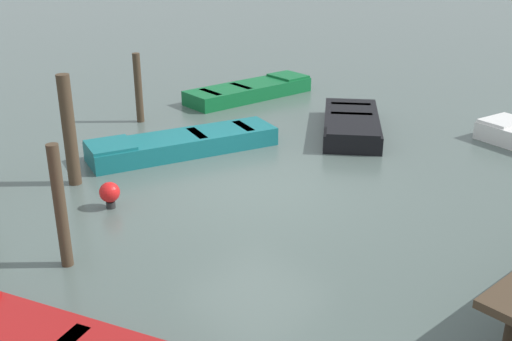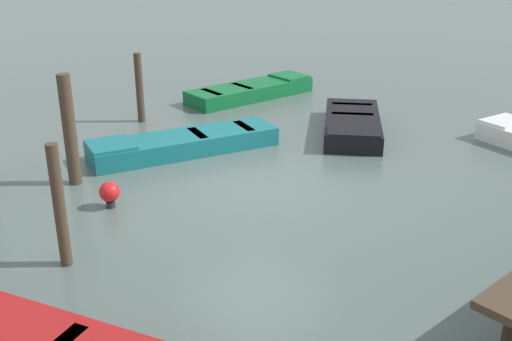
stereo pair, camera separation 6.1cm
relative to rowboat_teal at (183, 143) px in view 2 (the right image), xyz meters
name	(u,v)px [view 2 (the right image)]	position (x,y,z in m)	size (l,w,h in m)	color
ground_plane	(256,188)	(0.25, 2.50, -0.22)	(80.00, 80.00, 0.00)	#4C5B56
rowboat_teal	(183,143)	(0.00, 0.00, 0.00)	(4.26, 2.30, 0.46)	#14666B
rowboat_green	(251,90)	(-4.32, -2.23, 0.00)	(4.00, 1.56, 0.46)	#0F602D
rowboat_black	(352,124)	(-3.73, 1.80, 0.00)	(3.35, 2.98, 0.46)	black
mooring_piling_center	(139,88)	(-0.70, -2.56, 0.66)	(0.19, 0.19, 1.75)	#423323
mooring_piling_mid_left	(70,130)	(2.55, -0.12, 0.85)	(0.25, 0.25, 2.13)	#423323
mooring_piling_near_right	(59,206)	(4.19, 2.52, 0.72)	(0.17, 0.17, 1.87)	#423323
marker_buoy	(110,193)	(2.67, 1.30, 0.07)	(0.36, 0.36, 0.48)	#262626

